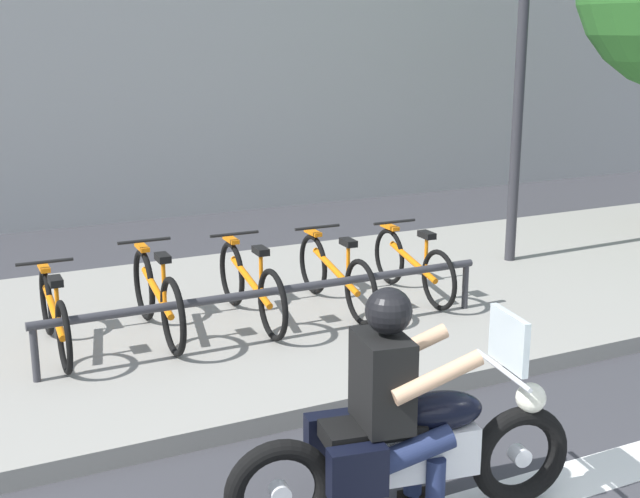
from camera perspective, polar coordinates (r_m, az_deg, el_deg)
sidewalk at (r=8.14m, az=-8.67°, el=-5.21°), size 24.00×4.40×0.15m
crosswalk_stripe_4 at (r=5.74m, az=14.71°, el=-15.07°), size 2.80×0.40×0.01m
motorcycle at (r=5.04m, az=5.81°, el=-13.15°), size 2.09×0.77×1.22m
rider at (r=4.86m, az=5.04°, el=-9.45°), size 0.69×0.61×1.43m
bicycle_0 at (r=7.48m, az=-17.20°, el=-4.20°), size 0.48×1.57×0.71m
bicycle_1 at (r=7.64m, az=-10.73°, el=-3.13°), size 0.48×1.67×0.80m
bicycle_2 at (r=7.91m, az=-4.61°, el=-2.42°), size 0.48×1.71×0.77m
bicycle_3 at (r=8.27m, az=1.03°, el=-1.69°), size 0.48×1.67×0.74m
bicycle_4 at (r=8.70m, az=6.16°, el=-1.03°), size 0.48×1.57×0.72m
bike_rack at (r=7.40m, az=-3.01°, el=-3.03°), size 4.11×0.07×0.49m
street_lamp at (r=10.01m, az=13.20°, el=12.67°), size 0.28×0.28×4.19m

